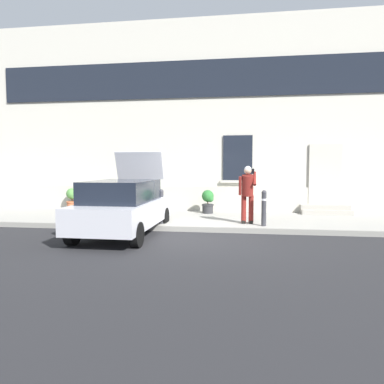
{
  "coord_description": "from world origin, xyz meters",
  "views": [
    {
      "loc": [
        1.3,
        -9.05,
        1.88
      ],
      "look_at": [
        -0.25,
        1.6,
        1.1
      ],
      "focal_mm": 33.18,
      "sensor_mm": 36.0,
      "label": 1
    }
  ],
  "objects_px": {
    "bollard_far_left": "(161,205)",
    "person_on_phone": "(248,191)",
    "planter_olive": "(137,200)",
    "planter_charcoal": "(208,201)",
    "planter_terracotta": "(72,198)",
    "hatchback_car_silver": "(124,206)",
    "bollard_near_person": "(264,207)"
  },
  "relations": [
    {
      "from": "hatchback_car_silver",
      "to": "planter_charcoal",
      "type": "height_order",
      "value": "hatchback_car_silver"
    },
    {
      "from": "bollard_far_left",
      "to": "planter_charcoal",
      "type": "distance_m",
      "value": 2.8
    },
    {
      "from": "planter_terracotta",
      "to": "planter_olive",
      "type": "bearing_deg",
      "value": -5.34
    },
    {
      "from": "bollard_near_person",
      "to": "planter_terracotta",
      "type": "distance_m",
      "value": 7.89
    },
    {
      "from": "person_on_phone",
      "to": "bollard_near_person",
      "type": "bearing_deg",
      "value": -30.04
    },
    {
      "from": "bollard_near_person",
      "to": "planter_terracotta",
      "type": "xyz_separation_m",
      "value": [
        -7.36,
        2.84,
        -0.11
      ]
    },
    {
      "from": "bollard_near_person",
      "to": "planter_olive",
      "type": "bearing_deg",
      "value": 150.74
    },
    {
      "from": "planter_terracotta",
      "to": "planter_charcoal",
      "type": "height_order",
      "value": "same"
    },
    {
      "from": "bollard_near_person",
      "to": "planter_terracotta",
      "type": "bearing_deg",
      "value": 158.86
    },
    {
      "from": "person_on_phone",
      "to": "planter_terracotta",
      "type": "distance_m",
      "value": 7.36
    },
    {
      "from": "hatchback_car_silver",
      "to": "planter_olive",
      "type": "distance_m",
      "value": 3.85
    },
    {
      "from": "bollard_far_left",
      "to": "planter_olive",
      "type": "bearing_deg",
      "value": 121.28
    },
    {
      "from": "hatchback_car_silver",
      "to": "bollard_far_left",
      "type": "height_order",
      "value": "hatchback_car_silver"
    },
    {
      "from": "bollard_far_left",
      "to": "planter_terracotta",
      "type": "bearing_deg",
      "value": 146.58
    },
    {
      "from": "planter_terracotta",
      "to": "bollard_far_left",
      "type": "bearing_deg",
      "value": -33.42
    },
    {
      "from": "person_on_phone",
      "to": "planter_charcoal",
      "type": "bearing_deg",
      "value": 125.18
    },
    {
      "from": "hatchback_car_silver",
      "to": "bollard_far_left",
      "type": "relative_size",
      "value": 3.9
    },
    {
      "from": "hatchback_car_silver",
      "to": "planter_terracotta",
      "type": "height_order",
      "value": "hatchback_car_silver"
    },
    {
      "from": "bollard_far_left",
      "to": "person_on_phone",
      "type": "xyz_separation_m",
      "value": [
        2.58,
        0.31,
        0.43
      ]
    },
    {
      "from": "hatchback_car_silver",
      "to": "planter_charcoal",
      "type": "distance_m",
      "value": 4.2
    },
    {
      "from": "bollard_far_left",
      "to": "planter_terracotta",
      "type": "relative_size",
      "value": 1.22
    },
    {
      "from": "planter_terracotta",
      "to": "planter_charcoal",
      "type": "distance_m",
      "value": 5.48
    },
    {
      "from": "bollard_near_person",
      "to": "bollard_far_left",
      "type": "distance_m",
      "value": 3.05
    },
    {
      "from": "hatchback_car_silver",
      "to": "person_on_phone",
      "type": "bearing_deg",
      "value": 23.75
    },
    {
      "from": "bollard_far_left",
      "to": "planter_olive",
      "type": "height_order",
      "value": "bollard_far_left"
    },
    {
      "from": "bollard_far_left",
      "to": "person_on_phone",
      "type": "bearing_deg",
      "value": 6.76
    },
    {
      "from": "hatchback_car_silver",
      "to": "bollard_far_left",
      "type": "bearing_deg",
      "value": 56.57
    },
    {
      "from": "bollard_far_left",
      "to": "person_on_phone",
      "type": "distance_m",
      "value": 2.63
    },
    {
      "from": "bollard_far_left",
      "to": "planter_terracotta",
      "type": "height_order",
      "value": "bollard_far_left"
    },
    {
      "from": "person_on_phone",
      "to": "planter_charcoal",
      "type": "relative_size",
      "value": 2.02
    },
    {
      "from": "bollard_far_left",
      "to": "person_on_phone",
      "type": "relative_size",
      "value": 0.6
    },
    {
      "from": "planter_olive",
      "to": "planter_charcoal",
      "type": "relative_size",
      "value": 1.0
    }
  ]
}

